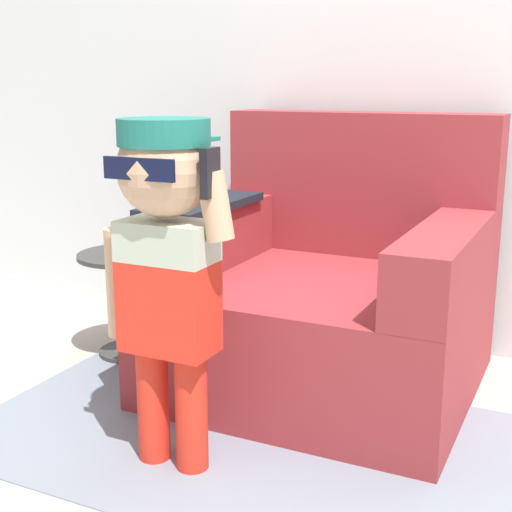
{
  "coord_description": "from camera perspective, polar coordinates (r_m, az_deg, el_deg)",
  "views": [
    {
      "loc": [
        0.66,
        -2.24,
        1.1
      ],
      "look_at": [
        -0.29,
        -0.26,
        0.56
      ],
      "focal_mm": 50.0,
      "sensor_mm": 36.0,
      "label": 1
    }
  ],
  "objects": [
    {
      "name": "ground_plane",
      "position": [
        2.59,
        8.6,
        -11.67
      ],
      "size": [
        10.0,
        10.0,
        0.0
      ],
      "primitive_type": "plane",
      "color": "#ADA89E"
    },
    {
      "name": "wall_back",
      "position": [
        3.03,
        13.68,
        17.09
      ],
      "size": [
        10.0,
        0.05,
        2.6
      ],
      "color": "silver",
      "rests_on": "ground_plane"
    },
    {
      "name": "armchair",
      "position": [
        2.67,
        5.83,
        -2.86
      ],
      "size": [
        1.1,
        1.03,
        0.99
      ],
      "color": "maroon",
      "rests_on": "ground_plane"
    },
    {
      "name": "person_child",
      "position": [
        1.98,
        -7.18,
        1.11
      ],
      "size": [
        0.41,
        0.31,
        1.01
      ],
      "color": "red",
      "rests_on": "ground_plane"
    },
    {
      "name": "side_table",
      "position": [
        2.97,
        -10.23,
        -2.96
      ],
      "size": [
        0.39,
        0.39,
        0.43
      ],
      "color": "#333333",
      "rests_on": "ground_plane"
    },
    {
      "name": "rug",
      "position": [
        2.36,
        -1.41,
        -14.05
      ],
      "size": [
        1.71,
        1.06,
        0.01
      ],
      "color": "gray",
      "rests_on": "ground_plane"
    }
  ]
}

